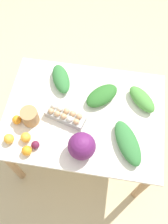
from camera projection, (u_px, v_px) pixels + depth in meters
ground_plane at (84, 146)px, 2.48m from camera, size 8.00×8.00×0.00m
dining_table at (84, 119)px, 1.93m from camera, size 1.17×0.87×0.72m
cabbage_purple at (82, 146)px, 1.62m from camera, size 0.19×0.19×0.19m
egg_carton at (65, 115)px, 1.78m from camera, size 0.31×0.18×0.09m
paper_bag at (30, 116)px, 1.76m from camera, size 0.12×0.12×0.13m
greens_bunch_scallion at (61, 79)px, 1.93m from camera, size 0.23×0.30×0.09m
greens_bunch_kale at (102, 96)px, 1.86m from camera, size 0.29×0.30×0.09m
greens_bunch_beet_tops at (128, 143)px, 1.69m from camera, size 0.28×0.37×0.08m
greens_bunch_dandelion at (142, 99)px, 1.84m from camera, size 0.26×0.27×0.09m
beet_root at (35, 145)px, 1.70m from camera, size 0.06×0.06×0.06m
orange_0 at (9, 139)px, 1.71m from camera, size 0.07×0.07×0.07m
orange_1 at (26, 137)px, 1.71m from camera, size 0.07×0.07×0.07m
orange_2 at (17, 120)px, 1.78m from camera, size 0.07×0.07×0.07m
orange_3 at (27, 151)px, 1.67m from camera, size 0.07×0.07×0.07m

